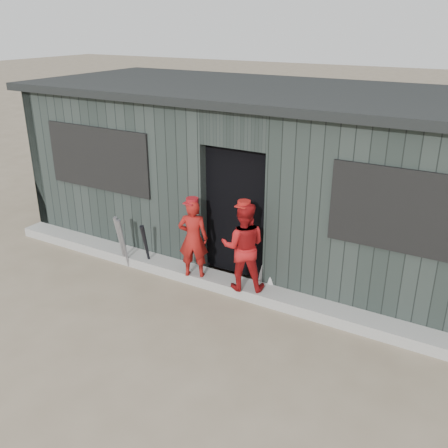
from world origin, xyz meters
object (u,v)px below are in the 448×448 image
Objects in this scene: bat_left at (121,241)px; player_red_left at (193,238)px; player_grey_back at (278,244)px; dugout at (277,173)px; bat_right at (146,247)px; player_red_right at (243,246)px; bat_mid at (124,244)px.

player_red_left is at bearing 3.62° from bat_left.
dugout is at bearing -61.34° from player_grey_back.
bat_right is at bearing 13.51° from bat_left.
bat_right is at bearing -23.13° from player_red_right.
player_red_left is at bearing 5.35° from bat_mid.
player_grey_back reaches higher than bat_left.
player_grey_back is (2.28, 0.62, 0.28)m from bat_mid.
bat_right is at bearing -126.25° from dugout.
bat_mid is at bearing -130.52° from dugout.
player_red_left is at bearing -103.67° from dugout.
dugout is at bearing -126.49° from player_red_left.
player_red_right is at bearing 159.93° from player_red_left.
player_red_right is at bearing 3.29° from bat_left.
bat_left is 0.10× the size of dugout.
player_red_left reaches higher than bat_right.
player_grey_back is (2.36, 0.59, 0.27)m from bat_left.
bat_mid is at bearing 17.91° from player_grey_back.
player_grey_back is at bearing 15.16° from bat_mid.
player_grey_back reaches higher than bat_right.
bat_mid is at bearing -158.35° from bat_right.
player_red_left is at bearing 27.91° from player_grey_back.
bat_right is 0.57× the size of player_grey_back.
bat_right is 0.69× the size of player_red_left.
player_grey_back is at bearing -177.67° from player_red_left.
player_grey_back is 0.17× the size of dugout.
dugout is (0.44, 1.81, 0.56)m from player_red_left.
bat_left is at bearing -166.49° from bat_right.
player_red_right reaches higher than bat_mid.
player_red_left is at bearing -21.06° from player_red_right.
bat_mid is 1.25m from player_red_left.
player_red_left is 0.14× the size of dugout.
bat_left is 2.70m from dugout.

